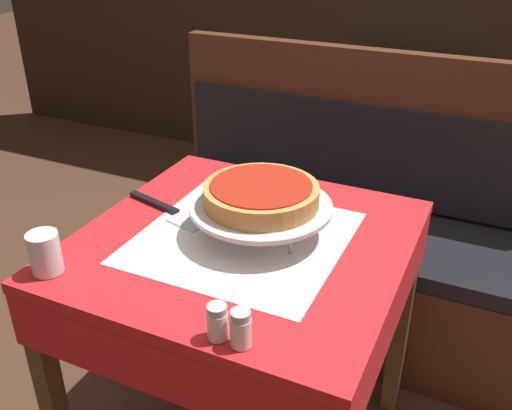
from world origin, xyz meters
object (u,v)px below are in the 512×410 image
deep_dish_pizza (261,194)px  water_glass_near (45,253)px  dining_table_front (243,273)px  salt_shaker (217,322)px  pizza_pan_stand (261,208)px  condiment_caddy (364,74)px  dining_table_rear (385,98)px  pizza_server (171,210)px  pepper_shaker (241,329)px  booth_bench (345,253)px

deep_dish_pizza → water_glass_near: 0.52m
dining_table_front → salt_shaker: bearing=-71.2°
pizza_pan_stand → water_glass_near: 0.51m
deep_dish_pizza → condiment_caddy: condiment_caddy is taller
dining_table_front → deep_dish_pizza: size_ratio=2.80×
dining_table_rear → pizza_pan_stand: bearing=-87.9°
dining_table_rear → pizza_server: bearing=-97.6°
pizza_server → water_glass_near: water_glass_near is taller
pizza_server → condiment_caddy: size_ratio=1.96×
pizza_pan_stand → condiment_caddy: bearing=95.5°
pepper_shaker → condiment_caddy: 1.89m
dining_table_front → pizza_server: bearing=171.0°
dining_table_rear → condiment_caddy: condiment_caddy is taller
dining_table_rear → pizza_pan_stand: (0.06, -1.59, 0.17)m
dining_table_front → pizza_pan_stand: pizza_pan_stand is taller
booth_bench → pizza_pan_stand: bearing=-92.9°
pizza_pan_stand → salt_shaker: size_ratio=4.76×
condiment_caddy → salt_shaker: bearing=-82.9°
salt_shaker → condiment_caddy: (-0.23, 1.87, -0.00)m
condiment_caddy → pepper_shaker: bearing=-81.4°
pizza_pan_stand → pepper_shaker: size_ratio=4.58×
booth_bench → salt_shaker: (0.05, -1.10, 0.50)m
pizza_pan_stand → deep_dish_pizza: deep_dish_pizza is taller
dining_table_rear → pizza_pan_stand: size_ratio=2.19×
booth_bench → condiment_caddy: bearing=103.2°
dining_table_front → booth_bench: bearing=84.8°
dining_table_rear → deep_dish_pizza: size_ratio=2.73×
dining_table_front → deep_dish_pizza: deep_dish_pizza is taller
pizza_server → booth_bench: bearing=66.8°
booth_bench → deep_dish_pizza: booth_bench is taller
deep_dish_pizza → pizza_server: (-0.27, -0.00, -0.10)m
salt_shaker → booth_bench: bearing=92.8°
dining_table_rear → dining_table_front: bearing=-89.1°
dining_table_front → salt_shaker: 0.40m
pizza_server → water_glass_near: bearing=-105.2°
salt_shaker → condiment_caddy: bearing=97.1°
pizza_server → pizza_pan_stand: bearing=0.5°
booth_bench → water_glass_near: bearing=-110.6°
booth_bench → condiment_caddy: size_ratio=10.22×
dining_table_rear → booth_bench: size_ratio=0.51×
water_glass_near → deep_dish_pizza: bearing=44.5°
water_glass_near → booth_bench: bearing=69.4°
pepper_shaker → dining_table_rear: bearing=95.7°
pizza_pan_stand → pizza_server: 0.28m
dining_table_rear → booth_bench: bearing=-83.9°
dining_table_rear → pizza_pan_stand: 1.60m
deep_dish_pizza → condiment_caddy: (-0.14, 1.48, -0.07)m
dining_table_rear → water_glass_near: water_glass_near is taller
dining_table_front → condiment_caddy: bearing=94.2°
dining_table_front → dining_table_rear: bearing=90.9°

